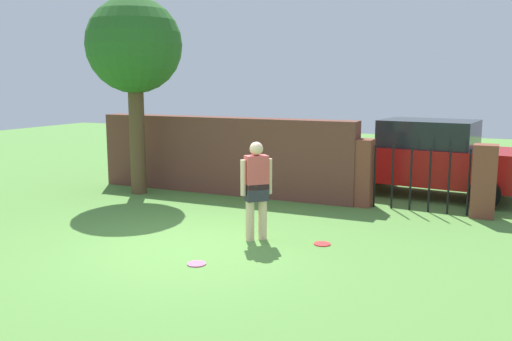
{
  "coord_description": "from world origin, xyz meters",
  "views": [
    {
      "loc": [
        4.39,
        -7.06,
        2.57
      ],
      "look_at": [
        0.4,
        1.71,
        1.0
      ],
      "focal_mm": 38.36,
      "sensor_mm": 36.0,
      "label": 1
    }
  ],
  "objects_px": {
    "car": "(428,158)",
    "frisbee_red": "(322,244)",
    "tree": "(134,48)",
    "person": "(256,186)",
    "frisbee_pink": "(196,264)"
  },
  "relations": [
    {
      "from": "car",
      "to": "frisbee_red",
      "type": "xyz_separation_m",
      "value": [
        -0.99,
        -4.68,
        -0.85
      ]
    },
    {
      "from": "tree",
      "to": "person",
      "type": "distance_m",
      "value": 5.28
    },
    {
      "from": "person",
      "to": "tree",
      "type": "bearing_deg",
      "value": 105.31
    },
    {
      "from": "frisbee_red",
      "to": "frisbee_pink",
      "type": "xyz_separation_m",
      "value": [
        -1.34,
        -1.67,
        0.0
      ]
    },
    {
      "from": "frisbee_red",
      "to": "frisbee_pink",
      "type": "relative_size",
      "value": 1.0
    },
    {
      "from": "person",
      "to": "frisbee_red",
      "type": "height_order",
      "value": "person"
    },
    {
      "from": "frisbee_pink",
      "to": "person",
      "type": "bearing_deg",
      "value": 79.57
    },
    {
      "from": "car",
      "to": "frisbee_pink",
      "type": "bearing_deg",
      "value": -103.54
    },
    {
      "from": "tree",
      "to": "frisbee_red",
      "type": "height_order",
      "value": "tree"
    },
    {
      "from": "person",
      "to": "frisbee_pink",
      "type": "distance_m",
      "value": 1.74
    },
    {
      "from": "car",
      "to": "frisbee_pink",
      "type": "distance_m",
      "value": 6.82
    },
    {
      "from": "tree",
      "to": "person",
      "type": "height_order",
      "value": "tree"
    },
    {
      "from": "person",
      "to": "car",
      "type": "height_order",
      "value": "car"
    },
    {
      "from": "frisbee_red",
      "to": "person",
      "type": "bearing_deg",
      "value": -169.4
    },
    {
      "from": "tree",
      "to": "frisbee_red",
      "type": "xyz_separation_m",
      "value": [
        5.13,
        -2.14,
        -3.3
      ]
    }
  ]
}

